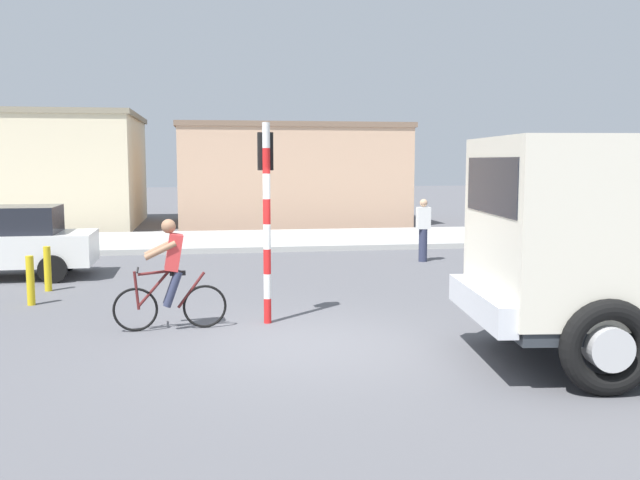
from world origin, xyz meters
TOP-DOWN VIEW (x-y plane):
  - ground_plane at (0.00, 0.00)m, footprint 120.00×120.00m
  - sidewalk_far at (0.00, 12.53)m, footprint 80.00×5.00m
  - cyclist at (-1.83, 1.15)m, footprint 1.73×0.50m
  - traffic_light_pole at (-0.32, 1.43)m, footprint 0.24×0.43m
  - car_red_near at (-5.75, 6.63)m, footprint 4.03×1.94m
  - pedestrian_near_kerb at (4.24, 7.64)m, footprint 0.34×0.22m
  - bollard_near at (-4.43, 3.44)m, footprint 0.14×0.14m
  - bollard_far at (-4.43, 4.84)m, footprint 0.14×0.14m
  - building_mid_block at (2.17, 19.37)m, footprint 9.16×5.78m

SIDE VIEW (x-z plane):
  - ground_plane at x=0.00m, z-range 0.00..0.00m
  - sidewalk_far at x=0.00m, z-range 0.00..0.16m
  - bollard_near at x=-4.43m, z-range 0.00..0.90m
  - bollard_far at x=-4.43m, z-range 0.00..0.90m
  - car_red_near at x=-5.75m, z-range 0.02..1.62m
  - pedestrian_near_kerb at x=4.24m, z-range 0.04..1.66m
  - cyclist at x=-1.83m, z-range 0.00..1.72m
  - building_mid_block at x=2.17m, z-range 0.00..4.07m
  - traffic_light_pole at x=-0.32m, z-range 0.47..3.67m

